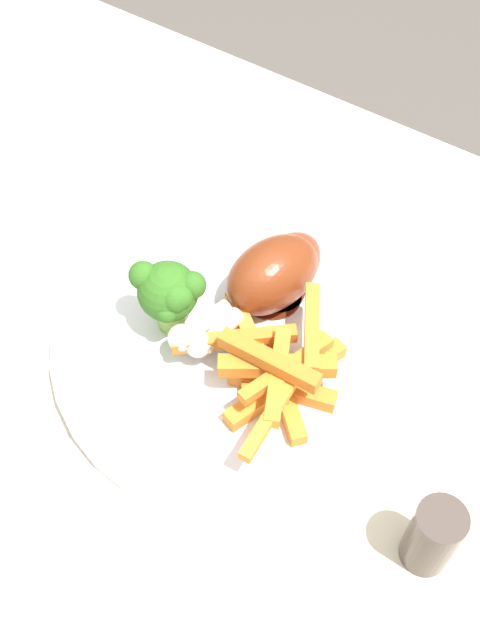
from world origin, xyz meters
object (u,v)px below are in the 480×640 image
(dinner_plate, at_px, (240,341))
(pepper_shaker, at_px, (433,537))
(carrot_fries_pile, at_px, (275,369))
(broccoli_floret_front, at_px, (169,293))
(dining_table, at_px, (191,459))
(chicken_drumstick_far, at_px, (274,278))
(chicken_drumstick_near, at_px, (268,278))

(dinner_plate, distance_m, pepper_shaker, 0.19)
(carrot_fries_pile, bearing_deg, broccoli_floret_front, 179.67)
(pepper_shaker, bearing_deg, dinner_plate, 159.59)
(dining_table, distance_m, chicken_drumstick_far, 0.17)
(broccoli_floret_front, bearing_deg, dining_table, -45.98)
(dinner_plate, height_order, chicken_drumstick_near, chicken_drumstick_near)
(dining_table, bearing_deg, carrot_fries_pile, 31.54)
(broccoli_floret_front, relative_size, chicken_drumstick_near, 0.46)
(chicken_drumstick_far, bearing_deg, dinner_plate, -90.39)
(dining_table, height_order, broccoli_floret_front, broccoli_floret_front)
(broccoli_floret_front, relative_size, chicken_drumstick_far, 0.45)
(dinner_plate, distance_m, carrot_fries_pile, 0.05)
(chicken_drumstick_far, relative_size, pepper_shaker, 2.25)
(dining_table, relative_size, broccoli_floret_front, 20.28)
(dinner_plate, xyz_separation_m, chicken_drumstick_near, (-0.00, 0.04, 0.03))
(chicken_drumstick_far, bearing_deg, pepper_shaker, -31.77)
(dining_table, relative_size, dinner_plate, 4.54)
(chicken_drumstick_near, height_order, chicken_drumstick_far, chicken_drumstick_near)
(dinner_plate, bearing_deg, chicken_drumstick_far, 89.61)
(carrot_fries_pile, bearing_deg, dining_table, -148.46)
(dining_table, height_order, dinner_plate, dinner_plate)
(carrot_fries_pile, bearing_deg, chicken_drumstick_near, 125.95)
(dinner_plate, distance_m, chicken_drumstick_far, 0.05)
(chicken_drumstick_far, bearing_deg, broccoli_floret_front, -125.95)
(broccoli_floret_front, height_order, carrot_fries_pile, broccoli_floret_front)
(broccoli_floret_front, height_order, chicken_drumstick_far, broccoli_floret_front)
(broccoli_floret_front, distance_m, chicken_drumstick_near, 0.07)
(pepper_shaker, bearing_deg, chicken_drumstick_far, 148.23)
(dinner_plate, height_order, broccoli_floret_front, broccoli_floret_front)
(carrot_fries_pile, bearing_deg, dinner_plate, 154.10)
(broccoli_floret_front, distance_m, pepper_shaker, 0.23)
(dining_table, relative_size, pepper_shaker, 20.64)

